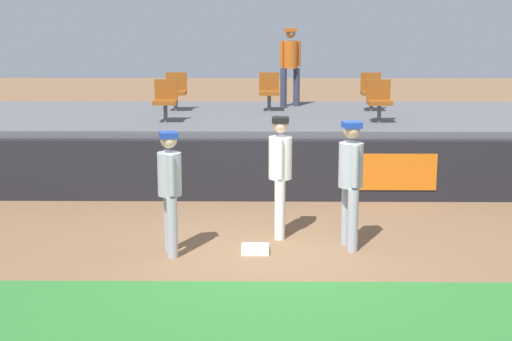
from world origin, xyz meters
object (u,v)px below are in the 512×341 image
Objects in this scene: seat_back_left at (176,89)px; player_coach_visitor at (170,184)px; seat_front_right at (379,98)px; player_runner_visitor at (351,176)px; player_fielder_home at (281,168)px; seat_front_left at (166,98)px; seat_back_right at (371,90)px; seat_back_center at (269,89)px; first_base at (255,249)px; spectator_hooded at (290,61)px.

player_coach_visitor is at bearing -84.34° from seat_back_left.
seat_front_right reaches higher than player_coach_visitor.
seat_back_left is at bearing -162.03° from player_runner_visitor.
player_fielder_home is 6.01m from seat_back_left.
player_fielder_home is 2.22× the size of seat_front_left.
player_coach_visitor is 7.49m from seat_back_right.
seat_back_left is at bearing 157.11° from seat_front_right.
seat_front_right is (2.18, -1.80, 0.00)m from seat_back_center.
first_base is 7.04m from seat_back_right.
seat_back_right is at bearing 161.89° from player_fielder_home.
player_fielder_home is 2.22× the size of seat_back_center.
seat_back_left is at bearing 171.05° from player_coach_visitor.
seat_back_left is (-4.35, 0.00, 0.00)m from seat_back_right.
seat_front_right is 3.14m from spectator_hooded.
player_runner_visitor is 7.04m from spectator_hooded.
player_runner_visitor is 6.96m from seat_back_left.
seat_back_left is at bearing 106.22° from first_base.
seat_back_right reaches higher than player_runner_visitor.
player_coach_visitor is 2.11× the size of seat_back_center.
player_runner_visitor is 2.23× the size of seat_back_center.
seat_front_left reaches higher than player_fielder_home.
seat_front_left and seat_back_right have the same top height.
seat_back_left is at bearing -155.22° from player_fielder_home.
seat_front_right is at bearing -92.90° from seat_back_right.
seat_front_right is 1.80m from seat_back_right.
player_fielder_home is 4.40m from seat_front_left.
player_runner_visitor is 2.23× the size of seat_back_left.
seat_back_center is 2.27m from seat_back_right.
player_fielder_home is 6.45m from spectator_hooded.
spectator_hooded reaches higher than player_coach_visitor.
player_runner_visitor is at bearing 78.08° from spectator_hooded.
player_runner_visitor is at bearing -79.39° from seat_back_center.
seat_back_left is at bearing 179.99° from seat_back_center.
seat_back_right is at bearing 138.94° from spectator_hooded.
player_coach_visitor is (-1.58, -0.93, -0.05)m from player_fielder_home.
player_fielder_home is at bearing -68.13° from seat_back_left.
player_fielder_home is at bearing -111.02° from seat_back_right.
seat_front_left is at bearing 173.19° from player_coach_visitor.
first_base is at bearing -22.04° from player_fielder_home.
seat_front_right is at bearing 0.00° from seat_front_left.
seat_back_left reaches higher than player_coach_visitor.
seat_back_center is at bearing 40.63° from spectator_hooded.
seat_front_left is at bearing -180.00° from seat_front_right.
seat_back_left is at bearing 90.06° from seat_front_left.
spectator_hooded is (2.57, 2.58, 0.57)m from seat_front_left.
player_coach_visitor is 2.11× the size of seat_front_left.
seat_back_center is 1.00× the size of seat_back_left.
first_base is at bearing -67.93° from seat_front_left.
seat_front_left is 4.71m from seat_back_right.
player_runner_visitor is at bearing 9.37° from first_base.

